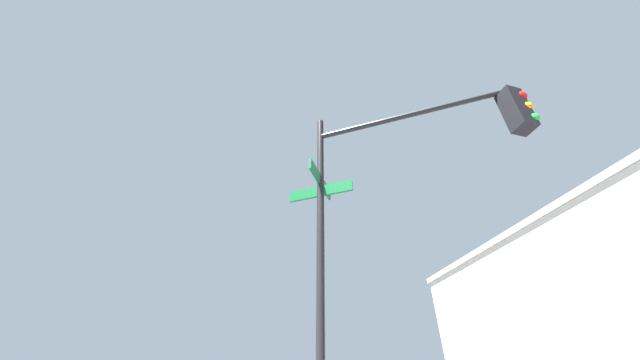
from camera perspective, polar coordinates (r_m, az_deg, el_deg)
traffic_signal_near at (r=5.04m, az=15.31°, el=-0.77°), size 2.42×3.30×6.28m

